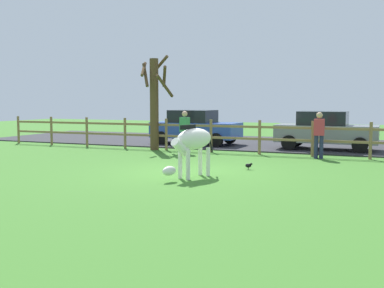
{
  "coord_description": "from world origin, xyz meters",
  "views": [
    {
      "loc": [
        5.13,
        -11.96,
        2.03
      ],
      "look_at": [
        -0.19,
        0.77,
        0.73
      ],
      "focal_mm": 42.74,
      "sensor_mm": 36.0,
      "label": 1
    }
  ],
  "objects_px": {
    "bare_tree": "(155,100)",
    "crow_on_grass": "(249,165)",
    "parked_car_blue": "(195,127)",
    "visitor_left_of_tree": "(319,133)",
    "parked_car_grey": "(325,130)",
    "visitor_right_of_tree": "(185,130)",
    "zebra": "(192,143)"
  },
  "relations": [
    {
      "from": "bare_tree",
      "to": "crow_on_grass",
      "type": "bearing_deg",
      "value": -36.98
    },
    {
      "from": "bare_tree",
      "to": "parked_car_blue",
      "type": "bearing_deg",
      "value": 72.8
    },
    {
      "from": "bare_tree",
      "to": "visitor_left_of_tree",
      "type": "height_order",
      "value": "bare_tree"
    },
    {
      "from": "crow_on_grass",
      "to": "parked_car_grey",
      "type": "bearing_deg",
      "value": 76.75
    },
    {
      "from": "parked_car_blue",
      "to": "visitor_left_of_tree",
      "type": "distance_m",
      "value": 6.57
    },
    {
      "from": "parked_car_blue",
      "to": "visitor_right_of_tree",
      "type": "relative_size",
      "value": 2.47
    },
    {
      "from": "parked_car_blue",
      "to": "visitor_right_of_tree",
      "type": "distance_m",
      "value": 3.23
    },
    {
      "from": "parked_car_grey",
      "to": "visitor_left_of_tree",
      "type": "height_order",
      "value": "visitor_left_of_tree"
    },
    {
      "from": "visitor_right_of_tree",
      "to": "parked_car_blue",
      "type": "bearing_deg",
      "value": 105.11
    },
    {
      "from": "parked_car_grey",
      "to": "visitor_left_of_tree",
      "type": "bearing_deg",
      "value": -88.03
    },
    {
      "from": "zebra",
      "to": "parked_car_blue",
      "type": "height_order",
      "value": "parked_car_blue"
    },
    {
      "from": "visitor_right_of_tree",
      "to": "visitor_left_of_tree",
      "type": "bearing_deg",
      "value": 2.5
    },
    {
      "from": "zebra",
      "to": "visitor_right_of_tree",
      "type": "height_order",
      "value": "visitor_right_of_tree"
    },
    {
      "from": "zebra",
      "to": "visitor_left_of_tree",
      "type": "bearing_deg",
      "value": 64.66
    },
    {
      "from": "visitor_left_of_tree",
      "to": "visitor_right_of_tree",
      "type": "relative_size",
      "value": 1.0
    },
    {
      "from": "visitor_left_of_tree",
      "to": "bare_tree",
      "type": "bearing_deg",
      "value": 176.75
    },
    {
      "from": "bare_tree",
      "to": "crow_on_grass",
      "type": "xyz_separation_m",
      "value": [
        5.11,
        -3.85,
        -1.94
      ]
    },
    {
      "from": "visitor_left_of_tree",
      "to": "parked_car_blue",
      "type": "bearing_deg",
      "value": 153.83
    },
    {
      "from": "zebra",
      "to": "parked_car_grey",
      "type": "distance_m",
      "value": 8.58
    },
    {
      "from": "parked_car_grey",
      "to": "visitor_right_of_tree",
      "type": "relative_size",
      "value": 2.45
    },
    {
      "from": "zebra",
      "to": "parked_car_blue",
      "type": "relative_size",
      "value": 0.46
    },
    {
      "from": "visitor_left_of_tree",
      "to": "zebra",
      "type": "bearing_deg",
      "value": -115.34
    },
    {
      "from": "parked_car_grey",
      "to": "bare_tree",
      "type": "bearing_deg",
      "value": -159.85
    },
    {
      "from": "visitor_left_of_tree",
      "to": "visitor_right_of_tree",
      "type": "bearing_deg",
      "value": -177.5
    },
    {
      "from": "parked_car_grey",
      "to": "visitor_left_of_tree",
      "type": "relative_size",
      "value": 2.45
    },
    {
      "from": "zebra",
      "to": "parked_car_grey",
      "type": "xyz_separation_m",
      "value": [
        2.47,
        8.22,
        -0.08
      ]
    },
    {
      "from": "zebra",
      "to": "visitor_left_of_tree",
      "type": "distance_m",
      "value": 6.0
    },
    {
      "from": "visitor_left_of_tree",
      "to": "parked_car_grey",
      "type": "bearing_deg",
      "value": 91.97
    },
    {
      "from": "zebra",
      "to": "visitor_left_of_tree",
      "type": "relative_size",
      "value": 1.14
    },
    {
      "from": "bare_tree",
      "to": "zebra",
      "type": "relative_size",
      "value": 2.1
    },
    {
      "from": "parked_car_blue",
      "to": "parked_car_grey",
      "type": "height_order",
      "value": "same"
    },
    {
      "from": "crow_on_grass",
      "to": "parked_car_grey",
      "type": "relative_size",
      "value": 0.05
    }
  ]
}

